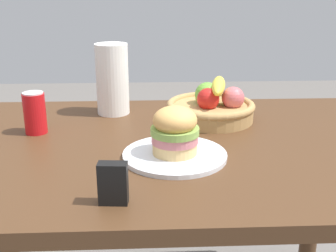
# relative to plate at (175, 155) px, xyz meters

# --- Properties ---
(dining_table) EXTENTS (1.40, 0.90, 0.75)m
(dining_table) POSITION_rel_plate_xyz_m (-0.02, 0.11, -0.11)
(dining_table) COLOR #4C301C
(dining_table) RESTS_ON ground_plane
(plate) EXTENTS (0.27, 0.27, 0.01)m
(plate) POSITION_rel_plate_xyz_m (0.00, 0.00, 0.00)
(plate) COLOR white
(plate) RESTS_ON dining_table
(sandwich) EXTENTS (0.13, 0.13, 0.13)m
(sandwich) POSITION_rel_plate_xyz_m (0.00, 0.00, 0.07)
(sandwich) COLOR #E5BC75
(sandwich) RESTS_ON plate
(soda_can) EXTENTS (0.07, 0.07, 0.13)m
(soda_can) POSITION_rel_plate_xyz_m (-0.41, 0.21, 0.06)
(soda_can) COLOR red
(soda_can) RESTS_ON dining_table
(fruit_basket) EXTENTS (0.29, 0.29, 0.14)m
(fruit_basket) POSITION_rel_plate_xyz_m (0.14, 0.31, 0.04)
(fruit_basket) COLOR tan
(fruit_basket) RESTS_ON dining_table
(paper_towel_roll) EXTENTS (0.11, 0.11, 0.24)m
(paper_towel_roll) POSITION_rel_plate_xyz_m (-0.19, 0.40, 0.11)
(paper_towel_roll) COLOR white
(paper_towel_roll) RESTS_ON dining_table
(napkin_holder) EXTENTS (0.06, 0.03, 0.09)m
(napkin_holder) POSITION_rel_plate_xyz_m (-0.14, -0.24, 0.04)
(napkin_holder) COLOR black
(napkin_holder) RESTS_ON dining_table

